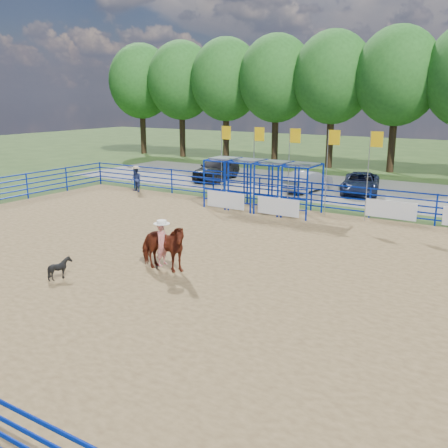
{
  "coord_description": "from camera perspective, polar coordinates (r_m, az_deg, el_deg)",
  "views": [
    {
      "loc": [
        9.44,
        -13.67,
        5.72
      ],
      "look_at": [
        0.32,
        1.0,
        1.3
      ],
      "focal_mm": 40.0,
      "sensor_mm": 36.0,
      "label": 1
    }
  ],
  "objects": [
    {
      "name": "ground",
      "position": [
        17.57,
        -2.63,
        -4.66
      ],
      "size": [
        120.0,
        120.0,
        0.0
      ],
      "primitive_type": "plane",
      "color": "#3A5622",
      "rests_on": "ground"
    },
    {
      "name": "arena_dirt",
      "position": [
        17.57,
        -2.63,
        -4.63
      ],
      "size": [
        30.0,
        20.0,
        0.02
      ],
      "primitive_type": "cube",
      "color": "#95784A",
      "rests_on": "ground"
    },
    {
      "name": "gravel_strip",
      "position": [
        32.59,
        14.56,
        3.8
      ],
      "size": [
        40.0,
        10.0,
        0.01
      ],
      "primitive_type": "cube",
      "color": "gray",
      "rests_on": "ground"
    },
    {
      "name": "horse_and_rider",
      "position": [
        16.76,
        -7.07,
        -2.34
      ],
      "size": [
        2.02,
        1.01,
        2.48
      ],
      "color": "maroon",
      "rests_on": "arena_dirt"
    },
    {
      "name": "calf",
      "position": [
        16.88,
        -18.22,
        -4.83
      ],
      "size": [
        0.87,
        0.84,
        0.73
      ],
      "primitive_type": "imported",
      "rotation": [
        0.0,
        0.0,
        2.11
      ],
      "color": "black",
      "rests_on": "arena_dirt"
    },
    {
      "name": "spectator_cowboy",
      "position": [
        31.22,
        -10.01,
        5.09
      ],
      "size": [
        0.87,
        0.77,
        1.55
      ],
      "color": "navy",
      "rests_on": "arena_dirt"
    },
    {
      "name": "car_a",
      "position": [
        35.27,
        -0.86,
        6.38
      ],
      "size": [
        2.53,
        4.98,
        1.62
      ],
      "primitive_type": "imported",
      "rotation": [
        0.0,
        0.0,
        0.13
      ],
      "color": "black",
      "rests_on": "gravel_strip"
    },
    {
      "name": "car_b",
      "position": [
        31.4,
        9.56,
        4.87
      ],
      "size": [
        1.98,
        4.07,
        1.29
      ],
      "primitive_type": "imported",
      "rotation": [
        0.0,
        0.0,
        2.98
      ],
      "color": "gray",
      "rests_on": "gravel_strip"
    },
    {
      "name": "car_c",
      "position": [
        31.35,
        15.33,
        4.52
      ],
      "size": [
        3.06,
        4.87,
        1.25
      ],
      "primitive_type": "imported",
      "rotation": [
        0.0,
        0.0,
        0.23
      ],
      "color": "#161D38",
      "rests_on": "gravel_strip"
    },
    {
      "name": "perimeter_fence",
      "position": [
        17.34,
        -2.65,
        -2.32
      ],
      "size": [
        30.1,
        20.1,
        1.5
      ],
      "color": "#0827B2",
      "rests_on": "ground"
    },
    {
      "name": "chute_assembly",
      "position": [
        25.59,
        5.06,
        4.27
      ],
      "size": [
        19.32,
        2.41,
        4.2
      ],
      "color": "#0827B2",
      "rests_on": "ground"
    },
    {
      "name": "treeline",
      "position": [
        40.81,
        19.26,
        16.15
      ],
      "size": [
        56.4,
        6.4,
        11.24
      ],
      "color": "#3F2B19",
      "rests_on": "ground"
    }
  ]
}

